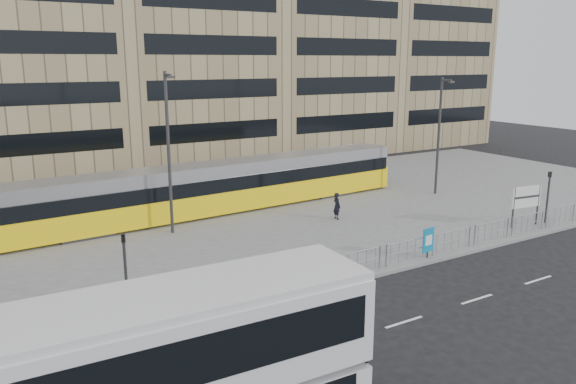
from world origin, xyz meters
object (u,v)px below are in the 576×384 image
station_sign (526,199)px  traffic_light_east (548,190)px  ad_panel (428,240)px  lamp_post_west (169,148)px  pedestrian (337,206)px  tram (221,187)px  lamp_post_east (439,132)px  traffic_light_west (125,262)px

station_sign → traffic_light_east: (1.72, -0.18, 0.32)m
station_sign → traffic_light_east: size_ratio=0.77×
ad_panel → lamp_post_west: (-9.24, 10.37, 3.93)m
pedestrian → tram: bearing=48.0°
lamp_post_east → ad_panel: bearing=-137.3°
traffic_light_east → lamp_post_east: (-0.04, 8.77, 2.54)m
ad_panel → traffic_light_east: bearing=-3.9°
tram → traffic_light_west: 14.78m
lamp_post_west → station_sign: bearing=-27.7°
tram → lamp_post_west: size_ratio=3.04×
ad_panel → traffic_light_east: 10.48m
station_sign → ad_panel: station_sign is taller
pedestrian → traffic_light_east: (10.12, -7.10, 1.16)m
ad_panel → pedestrian: pedestrian is taller
tram → lamp_post_east: (15.33, -3.61, 2.92)m
station_sign → ad_panel: size_ratio=1.59×
pedestrian → traffic_light_west: traffic_light_west is taller
traffic_light_west → traffic_light_east: 24.61m
ad_panel → pedestrian: bearing=79.8°
tram → lamp_post_west: lamp_post_west is taller
ad_panel → traffic_light_west: (-14.21, 1.63, 1.09)m
tram → lamp_post_west: bearing=-150.2°
tram → lamp_post_east: bearing=-16.8°
station_sign → lamp_post_east: size_ratio=0.29×
lamp_post_west → tram: bearing=33.3°
tram → traffic_light_east: size_ratio=8.70×
tram → pedestrian: tram is taller
traffic_light_west → lamp_post_east: (24.55, 7.93, 2.54)m
station_sign → tram: bearing=146.1°
tram → lamp_post_west: (-4.26, -2.80, 3.23)m
station_sign → lamp_post_west: (-17.91, 9.40, 3.16)m
station_sign → pedestrian: bearing=148.4°
traffic_light_east → lamp_post_west: size_ratio=0.35×
lamp_post_east → tram: bearing=166.7°
tram → traffic_light_west: tram is taller
tram → lamp_post_east: 16.02m
traffic_light_east → lamp_post_east: lamp_post_east is taller
traffic_light_west → lamp_post_west: 10.45m
tram → lamp_post_west: 6.03m
ad_panel → traffic_light_west: traffic_light_west is taller
traffic_light_east → lamp_post_west: 22.03m
tram → pedestrian: size_ratio=16.48×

